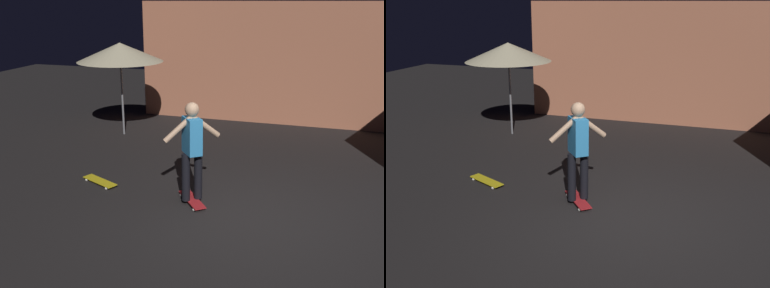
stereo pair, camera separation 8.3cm
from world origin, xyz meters
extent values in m
plane|color=black|center=(0.00, 0.00, 0.00)|extent=(28.00, 28.00, 0.00)
cube|color=#B76B4C|center=(0.76, 7.57, 1.63)|extent=(9.74, 3.61, 3.26)
cylinder|color=slate|center=(-3.84, 3.67, 1.10)|extent=(0.05, 0.05, 2.20)
cone|color=beige|center=(-3.84, 3.67, 2.08)|extent=(2.10, 2.10, 0.45)
cube|color=#AD1E23|center=(-0.99, 0.37, 0.06)|extent=(0.64, 0.73, 0.02)
sphere|color=silver|center=(-0.74, 0.19, 0.03)|extent=(0.05, 0.05, 0.05)
sphere|color=silver|center=(-0.87, 0.09, 0.03)|extent=(0.05, 0.05, 0.05)
sphere|color=silver|center=(-1.11, 0.66, 0.03)|extent=(0.05, 0.05, 0.05)
sphere|color=silver|center=(-1.25, 0.56, 0.03)|extent=(0.05, 0.05, 0.05)
cube|color=gold|center=(-2.88, 0.62, 0.06)|extent=(0.79, 0.50, 0.02)
sphere|color=silver|center=(-3.18, 0.67, 0.03)|extent=(0.05, 0.05, 0.05)
sphere|color=silver|center=(-3.11, 0.82, 0.03)|extent=(0.05, 0.05, 0.05)
sphere|color=silver|center=(-2.64, 0.42, 0.03)|extent=(0.05, 0.05, 0.05)
sphere|color=silver|center=(-2.57, 0.57, 0.03)|extent=(0.05, 0.05, 0.05)
cylinder|color=black|center=(-0.91, 0.44, 0.48)|extent=(0.14, 0.14, 0.82)
cylinder|color=black|center=(-1.08, 0.31, 0.48)|extent=(0.14, 0.14, 0.82)
cube|color=#338CCC|center=(-0.99, 0.37, 1.19)|extent=(0.41, 0.43, 0.60)
sphere|color=tan|center=(-0.99, 0.37, 1.62)|extent=(0.23, 0.23, 0.23)
cylinder|color=tan|center=(-0.82, 0.51, 1.34)|extent=(0.48, 0.41, 0.46)
cylinder|color=tan|center=(-1.17, 0.24, 1.34)|extent=(0.48, 0.41, 0.46)
camera|label=1|loc=(0.97, -6.00, 3.26)|focal=40.51mm
camera|label=2|loc=(1.05, -5.97, 3.26)|focal=40.51mm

